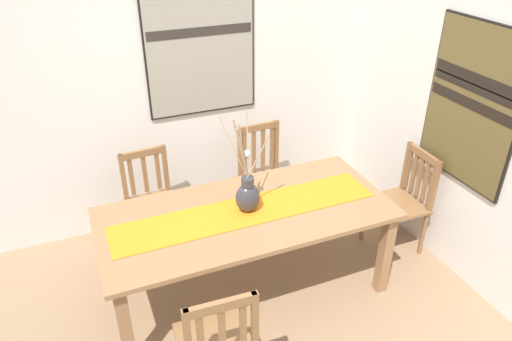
% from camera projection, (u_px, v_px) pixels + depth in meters
% --- Properties ---
extents(wall_back, '(6.40, 0.12, 2.70)m').
position_uv_depth(wall_back, '(173.00, 77.00, 4.05)').
color(wall_back, silver).
rests_on(wall_back, ground_plane).
extents(dining_table, '(2.08, 0.95, 0.74)m').
position_uv_depth(dining_table, '(246.00, 222.00, 3.43)').
color(dining_table, '#8E6642').
rests_on(dining_table, ground_plane).
extents(table_runner, '(1.91, 0.36, 0.01)m').
position_uv_depth(table_runner, '(246.00, 211.00, 3.38)').
color(table_runner, orange).
rests_on(table_runner, dining_table).
extents(centerpiece_vase, '(0.30, 0.23, 0.72)m').
position_uv_depth(centerpiece_vase, '(248.00, 194.00, 3.32)').
color(centerpiece_vase, '#333338').
rests_on(centerpiece_vase, dining_table).
extents(chair_1, '(0.45, 0.45, 0.88)m').
position_uv_depth(chair_1, '(152.00, 201.00, 4.01)').
color(chair_1, brown).
rests_on(chair_1, ground_plane).
extents(chair_2, '(0.43, 0.43, 0.94)m').
position_uv_depth(chair_2, '(264.00, 175.00, 4.33)').
color(chair_2, brown).
rests_on(chair_2, ground_plane).
extents(chair_3, '(0.43, 0.43, 0.90)m').
position_uv_depth(chair_3, '(403.00, 199.00, 4.00)').
color(chair_3, brown).
rests_on(chair_3, ground_plane).
extents(painting_on_back_wall, '(0.95, 0.05, 1.15)m').
position_uv_depth(painting_on_back_wall, '(200.00, 47.00, 3.96)').
color(painting_on_back_wall, black).
extents(painting_on_side_wall, '(0.05, 0.83, 1.18)m').
position_uv_depth(painting_on_side_wall, '(472.00, 105.00, 3.40)').
color(painting_on_side_wall, black).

